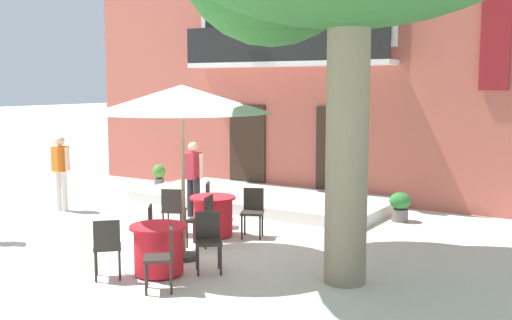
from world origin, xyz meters
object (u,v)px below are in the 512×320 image
at_px(cafe_table_middle, 159,249).
at_px(cafe_umbrella, 182,100).
at_px(cafe_chair_middle_1, 208,237).
at_px(ground_planter_left, 159,176).
at_px(cafe_table_near_tree, 213,216).
at_px(cafe_chair_middle_2, 157,229).
at_px(cafe_chair_middle_3, 107,244).
at_px(pedestrian_by_tree, 61,169).
at_px(ground_planter_right, 400,205).
at_px(cafe_chair_near_tree_2, 203,217).
at_px(cafe_chair_near_tree_1, 173,208).
at_px(cafe_chair_near_tree_3, 253,209).
at_px(cafe_chair_near_tree_0, 213,201).
at_px(pedestrian_near_entrance, 193,175).
at_px(cafe_chair_middle_0, 164,254).

height_order(cafe_table_middle, cafe_umbrella, cafe_umbrella).
xyz_separation_m(cafe_chair_middle_1, ground_planter_left, (-5.47, 5.14, -0.14)).
bearing_deg(cafe_table_near_tree, cafe_chair_middle_2, -83.66).
distance_m(cafe_chair_middle_1, cafe_chair_middle_3, 1.51).
distance_m(cafe_chair_middle_2, pedestrian_by_tree, 4.88).
bearing_deg(ground_planter_right, cafe_chair_middle_2, -115.73).
height_order(cafe_chair_near_tree_2, cafe_table_middle, cafe_chair_near_tree_2).
distance_m(cafe_chair_middle_2, ground_planter_left, 6.79).
distance_m(cafe_chair_middle_1, ground_planter_right, 5.09).
distance_m(cafe_table_near_tree, cafe_chair_near_tree_1, 0.77).
bearing_deg(cafe_chair_near_tree_2, cafe_chair_middle_1, -50.10).
bearing_deg(cafe_chair_near_tree_3, cafe_chair_near_tree_0, 167.89).
bearing_deg(cafe_chair_near_tree_0, pedestrian_near_entrance, 149.31).
bearing_deg(cafe_table_near_tree, cafe_umbrella, -71.11).
relative_size(cafe_table_near_tree, cafe_chair_near_tree_3, 0.95).
distance_m(pedestrian_near_entrance, pedestrian_by_tree, 3.12).
bearing_deg(pedestrian_by_tree, ground_planter_left, 89.17).
bearing_deg(cafe_umbrella, ground_planter_right, 66.05).
xyz_separation_m(cafe_chair_middle_0, cafe_chair_middle_1, (-0.03, 1.06, 0.00)).
height_order(cafe_umbrella, ground_planter_left, cafe_umbrella).
bearing_deg(cafe_umbrella, cafe_table_near_tree, 108.89).
bearing_deg(cafe_chair_near_tree_0, cafe_table_near_tree, -54.12).
height_order(ground_planter_left, pedestrian_near_entrance, pedestrian_near_entrance).
bearing_deg(cafe_chair_middle_1, pedestrian_by_tree, 161.13).
distance_m(cafe_chair_near_tree_0, cafe_chair_middle_1, 2.94).
distance_m(cafe_chair_near_tree_1, pedestrian_near_entrance, 1.72).
height_order(cafe_chair_near_tree_3, cafe_chair_middle_2, same).
height_order(cafe_table_near_tree, cafe_chair_middle_2, cafe_chair_middle_2).
distance_m(cafe_chair_near_tree_3, cafe_chair_middle_3, 3.34).
bearing_deg(cafe_chair_near_tree_1, cafe_chair_near_tree_0, 77.69).
height_order(cafe_chair_near_tree_0, cafe_chair_near_tree_2, same).
xyz_separation_m(cafe_chair_middle_0, pedestrian_near_entrance, (-2.62, 4.03, 0.39)).
height_order(cafe_table_near_tree, pedestrian_near_entrance, pedestrian_near_entrance).
height_order(ground_planter_left, ground_planter_right, ground_planter_left).
bearing_deg(cafe_chair_middle_3, ground_planter_right, 68.90).
height_order(cafe_chair_near_tree_2, cafe_chair_middle_3, same).
xyz_separation_m(ground_planter_left, pedestrian_near_entrance, (2.88, -2.18, 0.53)).
relative_size(cafe_table_middle, ground_planter_left, 1.24).
bearing_deg(ground_planter_right, pedestrian_near_entrance, -153.62).
relative_size(cafe_table_near_tree, pedestrian_by_tree, 0.51).
xyz_separation_m(cafe_chair_near_tree_2, cafe_table_middle, (0.41, -1.66, -0.14)).
bearing_deg(pedestrian_near_entrance, cafe_table_near_tree, -40.36).
xyz_separation_m(cafe_table_near_tree, cafe_chair_middle_1, (1.23, -1.81, 0.14)).
distance_m(cafe_table_middle, cafe_umbrella, 2.38).
bearing_deg(ground_planter_right, cafe_table_middle, -108.73).
bearing_deg(cafe_table_near_tree, cafe_table_middle, -73.14).
distance_m(cafe_chair_near_tree_0, cafe_chair_near_tree_3, 1.12).
bearing_deg(cafe_chair_middle_2, cafe_umbrella, 42.94).
bearing_deg(cafe_umbrella, cafe_chair_near_tree_1, 135.86).
bearing_deg(cafe_table_middle, cafe_chair_middle_2, 132.90).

